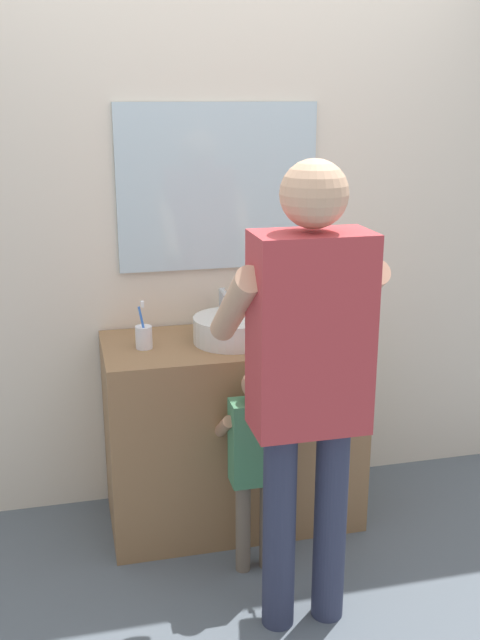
{
  "coord_description": "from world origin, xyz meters",
  "views": [
    {
      "loc": [
        -0.67,
        -2.64,
        1.86
      ],
      "look_at": [
        0.0,
        0.15,
        0.99
      ],
      "focal_mm": 41.49,
      "sensor_mm": 36.0,
      "label": 1
    }
  ],
  "objects_px": {
    "child_toddler": "(255,453)",
    "soap_bottle": "(312,316)",
    "toothbrush_cup": "(144,337)",
    "adult_parent": "(308,362)"
  },
  "relations": [
    {
      "from": "toothbrush_cup",
      "to": "child_toddler",
      "type": "bearing_deg",
      "value": -45.43
    },
    {
      "from": "toothbrush_cup",
      "to": "soap_bottle",
      "type": "bearing_deg",
      "value": 4.73
    },
    {
      "from": "toothbrush_cup",
      "to": "adult_parent",
      "type": "height_order",
      "value": "adult_parent"
    },
    {
      "from": "soap_bottle",
      "to": "child_toddler",
      "type": "bearing_deg",
      "value": -130.05
    },
    {
      "from": "toothbrush_cup",
      "to": "adult_parent",
      "type": "relative_size",
      "value": 0.12
    },
    {
      "from": "soap_bottle",
      "to": "adult_parent",
      "type": "relative_size",
      "value": 0.1
    },
    {
      "from": "soap_bottle",
      "to": "child_toddler",
      "type": "relative_size",
      "value": 0.19
    },
    {
      "from": "child_toddler",
      "to": "soap_bottle",
      "type": "bearing_deg",
      "value": 49.95
    },
    {
      "from": "adult_parent",
      "to": "child_toddler",
      "type": "bearing_deg",
      "value": 106.07
    },
    {
      "from": "toothbrush_cup",
      "to": "child_toddler",
      "type": "xyz_separation_m",
      "value": [
        0.38,
        -0.38,
        -0.39
      ]
    }
  ]
}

